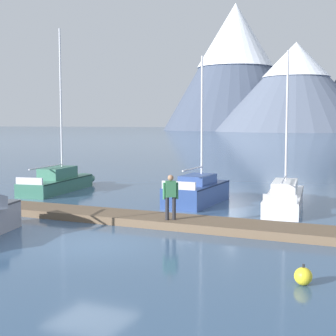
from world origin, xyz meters
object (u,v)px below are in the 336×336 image
person_on_dock (171,194)px  sailboat_mid_dock_starboard (285,196)px  sailboat_nearest_berth (62,181)px  sailboat_mid_dock_port (200,191)px  mooring_buoy_channel_marker (303,276)px

person_on_dock → sailboat_mid_dock_starboard: bearing=65.9°
sailboat_nearest_berth → sailboat_mid_dock_port: sailboat_nearest_berth is taller
sailboat_nearest_berth → sailboat_mid_dock_starboard: 12.99m
sailboat_mid_dock_starboard → mooring_buoy_channel_marker: sailboat_mid_dock_starboard is taller
sailboat_mid_dock_port → person_on_dock: size_ratio=4.21×
sailboat_nearest_berth → mooring_buoy_channel_marker: size_ratio=17.74×
sailboat_nearest_berth → mooring_buoy_channel_marker: sailboat_nearest_berth is taller
person_on_dock → mooring_buoy_channel_marker: 7.57m
sailboat_nearest_berth → person_on_dock: bearing=-34.9°
sailboat_mid_dock_port → sailboat_nearest_berth: bearing=174.3°
sailboat_mid_dock_starboard → mooring_buoy_channel_marker: size_ratio=14.37×
person_on_dock → sailboat_mid_dock_port: bearing=100.7°
sailboat_mid_dock_port → sailboat_mid_dock_starboard: sailboat_mid_dock_starboard is taller
sailboat_mid_dock_starboard → sailboat_mid_dock_port: bearing=-174.7°
sailboat_mid_dock_port → person_on_dock: bearing=-79.3°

